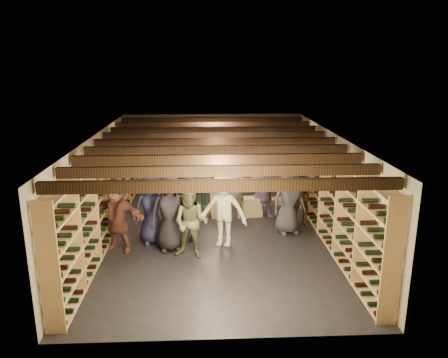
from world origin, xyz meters
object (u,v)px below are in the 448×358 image
person_7 (234,190)px  person_12 (289,200)px  person_1 (185,201)px  person_3 (224,210)px  person_0 (170,212)px  person_2 (191,223)px  person_10 (198,185)px  person_6 (151,209)px  person_5 (117,215)px  person_11 (263,187)px  crate_loose (273,201)px  crate_stack_right (252,207)px  person_8 (304,196)px  crate_stack_left (219,201)px

person_7 → person_12: bearing=-38.8°
person_1 → person_3: 0.93m
person_0 → person_3: 1.18m
person_2 → person_10: person_10 is taller
person_2 → person_3: size_ratio=0.91×
person_1 → person_2: bearing=-67.9°
person_10 → person_7: bearing=8.0°
person_2 → person_6: person_6 is taller
person_5 → person_11: size_ratio=1.02×
person_2 → person_1: bearing=116.0°
crate_loose → person_10: person_10 is taller
crate_loose → person_5: bearing=-142.7°
crate_stack_right → person_3: (-0.83, -1.86, 0.58)m
crate_loose → person_8: 2.03m
crate_stack_right → person_1: size_ratio=0.29×
person_11 → person_0: bearing=-133.9°
person_8 → person_10: size_ratio=0.88×
person_0 → person_12: person_0 is taller
crate_stack_left → person_11: bearing=0.0°
crate_stack_left → person_6: person_6 is taller
person_1 → person_6: 0.78m
person_0 → person_5: 1.15m
person_1 → person_8: size_ratio=1.15×
person_6 → person_8: bearing=-2.5°
person_2 → person_5: person_5 is taller
person_2 → person_10: bearing=103.1°
person_2 → person_3: bearing=54.9°
person_0 → person_1: person_1 is taller
crate_stack_right → person_1: (-1.69, -1.52, 0.69)m
person_2 → person_8: 3.16m
person_3 → person_12: 1.73m
person_3 → person_7: bearing=96.1°
crate_stack_right → person_11: bearing=-0.0°
person_8 → person_10: 2.70m
crate_stack_right → person_3: 2.12m
person_0 → person_6: person_0 is taller
crate_stack_left → person_0: person_0 is taller
person_5 → crate_stack_left: bearing=64.3°
person_5 → person_6: bearing=52.0°
person_11 → person_8: bearing=-38.5°
person_5 → person_6: size_ratio=1.02×
person_1 → person_10: (0.28, 1.33, -0.01)m
person_0 → person_8: (3.21, 1.15, -0.04)m
person_2 → person_8: (2.74, 1.56, 0.06)m
person_2 → person_7: bearing=81.4°
person_3 → person_12: person_3 is taller
crate_stack_left → person_12: size_ratio=0.51×
person_11 → person_12: 1.28m
person_0 → person_7: size_ratio=1.12×
person_1 → person_10: size_ratio=1.01×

